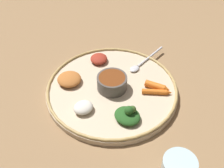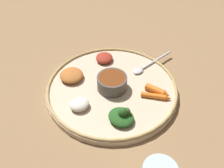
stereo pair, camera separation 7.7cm
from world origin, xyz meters
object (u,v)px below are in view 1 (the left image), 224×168
Objects in this scene: greens_pile at (128,115)px; spoon at (142,63)px; carrot_near_spoon at (157,92)px; carrot_outer at (157,86)px; center_bowl at (112,82)px.

spoon is at bearing 126.15° from greens_pile.
carrot_outer reaches higher than carrot_near_spoon.
spoon is at bearing 152.59° from carrot_near_spoon.
center_bowl reaches higher than spoon.
carrot_near_spoon is at bearing 96.73° from greens_pile.
carrot_near_spoon is at bearing 39.24° from center_bowl.
carrot_outer is at bearing 129.23° from carrot_near_spoon.
center_bowl is 0.51× the size of spoon.
center_bowl is at bearing -81.10° from spoon.
greens_pile is (0.11, -0.04, -0.01)m from center_bowl.
center_bowl is 0.12m from greens_pile.
spoon is 0.13m from carrot_near_spoon.
greens_pile is at bearing -78.88° from carrot_outer.
carrot_outer reaches higher than spoon.
greens_pile reaches higher than spoon.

